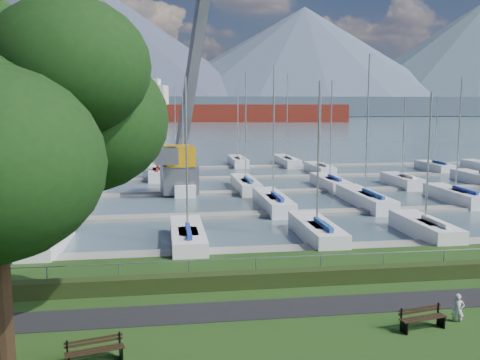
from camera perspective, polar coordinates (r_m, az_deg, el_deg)
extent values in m
cube|color=black|center=(21.93, 5.76, -13.38)|extent=(160.00, 2.00, 0.04)
cube|color=#475E69|center=(282.95, -7.23, 6.42)|extent=(800.00, 540.00, 0.20)
cube|color=black|center=(24.19, 4.27, -10.41)|extent=(80.00, 0.70, 0.70)
cylinder|color=gray|center=(24.31, 4.08, -8.22)|extent=(80.00, 0.04, 0.04)
cube|color=#3F505C|center=(352.82, -7.46, 7.80)|extent=(900.00, 80.00, 12.00)
cone|color=#3C4357|center=(432.21, -18.75, 14.34)|extent=(340.00, 340.00, 115.00)
cone|color=#49576B|center=(449.12, 6.82, 12.54)|extent=(300.00, 300.00, 85.00)
cube|color=slate|center=(30.36, 1.63, -7.64)|extent=(90.00, 1.60, 0.25)
cube|color=slate|center=(39.97, -0.82, -3.76)|extent=(90.00, 1.60, 0.25)
cube|color=gray|center=(49.73, -2.30, -1.40)|extent=(90.00, 1.60, 0.25)
cube|color=#65635E|center=(59.57, -3.30, 0.19)|extent=(90.00, 1.60, 0.25)
cube|color=gray|center=(69.45, -4.01, 1.33)|extent=(90.00, 1.60, 0.25)
cube|color=black|center=(18.00, -17.96, -16.54)|extent=(0.06, 0.06, 0.40)
cube|color=black|center=(18.19, -12.58, -17.53)|extent=(0.16, 0.40, 0.45)
cube|color=black|center=(18.18, -12.73, -16.08)|extent=(0.06, 0.06, 0.40)
cube|color=black|center=(17.85, -15.15, -17.34)|extent=(1.76, 0.56, 0.04)
cube|color=black|center=(17.99, -15.22, -17.14)|extent=(1.76, 0.56, 0.04)
cube|color=black|center=(18.12, -15.29, -16.94)|extent=(1.76, 0.56, 0.04)
cube|color=black|center=(18.10, -15.33, -16.39)|extent=(1.75, 0.51, 0.08)
cube|color=black|center=(18.05, -15.35, -16.04)|extent=(1.75, 0.51, 0.08)
cube|color=black|center=(20.41, 17.09, -14.76)|extent=(0.14, 0.40, 0.45)
cube|color=black|center=(20.39, 16.83, -13.49)|extent=(0.06, 0.06, 0.40)
cube|color=black|center=(21.35, 20.65, -13.88)|extent=(0.14, 0.40, 0.45)
cube|color=black|center=(21.33, 20.39, -12.67)|extent=(0.06, 0.06, 0.40)
cube|color=black|center=(20.68, 19.21, -13.87)|extent=(1.78, 0.45, 0.04)
cube|color=black|center=(20.79, 18.94, -13.74)|extent=(1.78, 0.45, 0.04)
cube|color=black|center=(20.90, 18.68, -13.61)|extent=(1.78, 0.45, 0.04)
cube|color=black|center=(20.87, 18.61, -13.14)|extent=(1.77, 0.39, 0.08)
cube|color=black|center=(20.83, 18.63, -12.83)|extent=(1.77, 0.39, 0.08)
imported|color=#BABAC1|center=(21.88, 22.25, -12.35)|extent=(0.52, 0.45, 1.22)
sphere|color=black|center=(19.45, -16.47, 6.14)|extent=(5.98, 5.98, 5.98)
sphere|color=black|center=(16.89, -17.84, 11.45)|extent=(4.86, 4.86, 4.86)
cube|color=slate|center=(49.48, -6.51, 0.17)|extent=(3.50, 3.50, 2.60)
cube|color=#C1820B|center=(49.23, -6.55, 2.59)|extent=(2.92, 3.64, 1.80)
cube|color=#595B60|center=(53.74, -4.89, 12.69)|extent=(3.99, 11.07, 19.89)
cube|color=slate|center=(47.20, -7.94, 2.57)|extent=(2.21, 2.39, 1.40)
cube|color=maroon|center=(244.66, -0.98, 6.90)|extent=(105.44, 34.68, 10.00)
cube|color=silver|center=(248.63, -9.48, 8.54)|extent=(16.09, 16.09, 12.00)
cube|color=silver|center=(248.78, -9.52, 10.15)|extent=(9.20, 9.20, 4.00)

